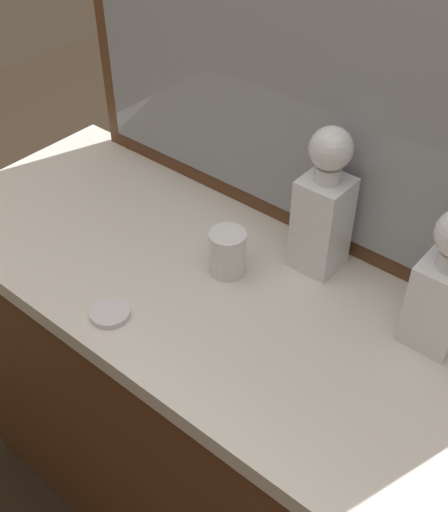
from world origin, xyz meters
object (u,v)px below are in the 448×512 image
at_px(crystal_decanter_right, 443,292).
at_px(porcelain_dish, 110,313).
at_px(crystal_decanter_center, 323,214).
at_px(crystal_tumbler_front, 228,254).

height_order(crystal_decanter_right, porcelain_dish, crystal_decanter_right).
distance_m(crystal_decanter_center, porcelain_dish, 0.44).
bearing_deg(crystal_tumbler_front, crystal_decanter_right, 13.27).
bearing_deg(crystal_tumbler_front, crystal_decanter_center, 46.78).
bearing_deg(porcelain_dish, crystal_decanter_right, 34.57).
xyz_separation_m(crystal_decanter_center, crystal_decanter_right, (0.26, -0.04, -0.01)).
bearing_deg(porcelain_dish, crystal_tumbler_front, 70.07).
distance_m(crystal_decanter_center, crystal_tumbler_front, 0.20).
xyz_separation_m(crystal_decanter_center, porcelain_dish, (-0.21, -0.36, -0.12)).
xyz_separation_m(crystal_decanter_center, crystal_tumbler_front, (-0.12, -0.13, -0.08)).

